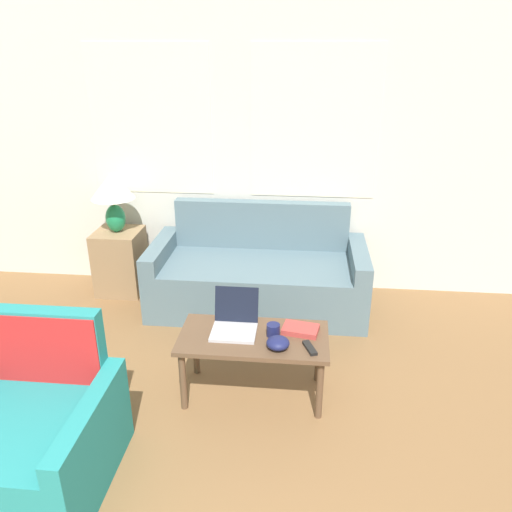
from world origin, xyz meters
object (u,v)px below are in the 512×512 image
object	(u,v)px
laptop	(235,322)
tv_remote	(310,348)
armchair	(31,436)
coffee_table	(254,343)
cup_navy	(273,330)
table_lamp	(113,192)
snack_bowl	(278,343)
book_red	(301,329)
couch	(259,276)

from	to	relation	value
laptop	tv_remote	xyz separation A→B (m)	(0.49, -0.19, -0.05)
armchair	coffee_table	bearing A→B (deg)	35.85
laptop	cup_navy	distance (m)	0.26
table_lamp	snack_bowl	world-z (taller)	table_lamp
armchair	coffee_table	size ratio (longest dim) A/B	0.89
cup_navy	laptop	bearing A→B (deg)	167.93
armchair	coffee_table	xyz separation A→B (m)	(1.11, 0.80, 0.13)
coffee_table	laptop	distance (m)	0.19
book_red	tv_remote	size ratio (longest dim) A/B	1.62
snack_bowl	book_red	xyz separation A→B (m)	(0.14, 0.21, -0.02)
snack_bowl	table_lamp	bearing A→B (deg)	135.64
armchair	cup_navy	size ratio (longest dim) A/B	9.98
couch	tv_remote	bearing A→B (deg)	-72.17
couch	cup_navy	distance (m)	1.30
snack_bowl	tv_remote	size ratio (longest dim) A/B	0.92
cup_navy	book_red	xyz separation A→B (m)	(0.17, 0.06, -0.02)
table_lamp	laptop	world-z (taller)	table_lamp
snack_bowl	book_red	distance (m)	0.25
table_lamp	laptop	bearing A→B (deg)	-46.37
coffee_table	laptop	world-z (taller)	laptop
laptop	tv_remote	bearing A→B (deg)	-21.09
laptop	couch	bearing A→B (deg)	88.08
table_lamp	laptop	distance (m)	1.90
tv_remote	coffee_table	bearing A→B (deg)	161.78
couch	laptop	size ratio (longest dim) A/B	6.13
armchair	laptop	size ratio (longest dim) A/B	2.81
laptop	snack_bowl	distance (m)	0.35
laptop	book_red	distance (m)	0.43
tv_remote	snack_bowl	bearing A→B (deg)	-177.64
couch	cup_navy	world-z (taller)	couch
armchair	laptop	xyz separation A→B (m)	(0.98, 0.87, 0.25)
snack_bowl	book_red	size ratio (longest dim) A/B	0.56
armchair	coffee_table	world-z (taller)	armchair
cup_navy	snack_bowl	bearing A→B (deg)	-74.79
coffee_table	snack_bowl	bearing A→B (deg)	-37.64
couch	tv_remote	world-z (taller)	couch
couch	cup_navy	size ratio (longest dim) A/B	21.79
table_lamp	snack_bowl	xyz separation A→B (m)	(1.57, -1.53, -0.49)
armchair	table_lamp	size ratio (longest dim) A/B	1.57
couch	cup_navy	bearing A→B (deg)	-80.34
coffee_table	cup_navy	size ratio (longest dim) A/B	11.23
laptop	book_red	world-z (taller)	laptop
coffee_table	cup_navy	world-z (taller)	cup_navy
armchair	book_red	distance (m)	1.67
armchair	table_lamp	world-z (taller)	table_lamp
tv_remote	laptop	bearing A→B (deg)	158.91
coffee_table	book_red	bearing A→B (deg)	14.89
laptop	cup_navy	xyz separation A→B (m)	(0.26, -0.05, -0.02)
couch	coffee_table	world-z (taller)	couch
laptop	snack_bowl	xyz separation A→B (m)	(0.29, -0.20, -0.02)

